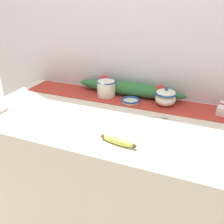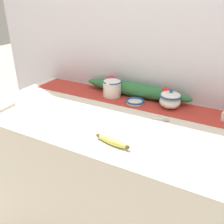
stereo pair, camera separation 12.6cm
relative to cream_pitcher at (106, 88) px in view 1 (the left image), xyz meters
The scene contains 9 objects.
countertop 0.57m from the cream_pitcher, 61.91° to the right, with size 1.46×0.73×0.87m, color beige.
back_wall 0.33m from the cream_pitcher, 46.07° to the left, with size 2.26×0.04×2.40m, color silver.
table_runner 0.14m from the cream_pitcher, ahead, with size 1.34×0.22×0.00m, color #B23328.
cream_pitcher is the anchor object (origin of this frame).
sugar_bowl 0.37m from the cream_pitcher, ahead, with size 0.12×0.12×0.11m.
small_dish 0.18m from the cream_pitcher, 12.12° to the right, with size 0.11×0.11×0.02m.
banana 0.56m from the cream_pitcher, 61.38° to the right, with size 0.18×0.06×0.03m.
spoon 0.42m from the cream_pitcher, 23.22° to the right, with size 0.18×0.07×0.01m.
poinsettia_garland 0.14m from the cream_pitcher, 26.85° to the left, with size 0.70×0.10×0.10m.
Camera 1 is at (0.46, -1.10, 1.47)m, focal length 40.00 mm.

